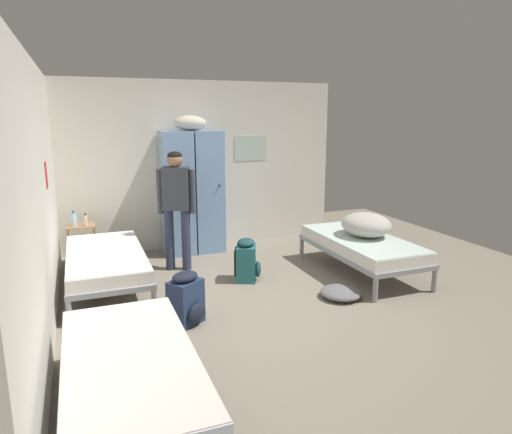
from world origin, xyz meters
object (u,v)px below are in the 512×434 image
bed_right (361,245)px  person_traveler (176,200)px  lotion_bottle (86,220)px  backpack_teal (247,261)px  backpack_navy (186,299)px  clothes_pile_grey (341,293)px  locker_bank (192,190)px  shelf_unit (82,241)px  bed_left_rear (106,260)px  water_bottle (74,219)px  bed_left_front (130,369)px  bedding_heap (366,225)px

bed_right → person_traveler: 2.54m
lotion_bottle → backpack_teal: size_ratio=0.31×
backpack_navy → clothes_pile_grey: size_ratio=1.13×
locker_bank → backpack_navy: 2.67m
bed_right → person_traveler: (-2.25, 1.02, 0.59)m
shelf_unit → clothes_pile_grey: (2.76, -2.39, -0.29)m
locker_bank → bed_left_rear: 1.93m
person_traveler → water_bottle: bearing=151.0°
bed_left_rear → bed_left_front: size_ratio=1.00×
bed_left_front → shelf_unit: bearing=93.8°
bed_left_front → person_traveler: size_ratio=1.18×
shelf_unit → bed_left_rear: (0.25, -1.15, 0.04)m
locker_bank → shelf_unit: size_ratio=3.63×
lotion_bottle → locker_bank: bearing=4.4°
backpack_navy → backpack_teal: same height
locker_bank → water_bottle: (-1.70, -0.06, -0.31)m
backpack_teal → bed_left_front: bearing=-126.3°
locker_bank → bedding_heap: bearing=-42.3°
shelf_unit → bed_left_rear: bearing=-77.7°
bed_left_rear → bed_left_front: bearing=-90.0°
locker_bank → backpack_teal: locker_bank is taller
bed_left_rear → bed_left_front: 2.60m
bed_left_front → bedding_heap: 3.91m
bedding_heap → person_traveler: person_traveler is taller
bed_right → bed_left_front: bearing=-147.8°
bed_left_front → person_traveler: (0.97, 3.05, 0.59)m
backpack_navy → bed_right: bearing=15.2°
locker_bank → backpack_navy: bearing=-105.3°
bed_left_front → bed_left_rear: bearing=90.0°
bed_left_rear → bed_right: same height
bed_left_front → person_traveler: 3.26m
shelf_unit → bed_right: bearing=-26.4°
bed_left_rear → backpack_teal: bearing=-9.8°
bed_right → backpack_navy: backpack_navy is taller
bed_left_front → water_bottle: water_bottle is taller
person_traveler → locker_bank: bearing=62.7°
bedding_heap → backpack_teal: size_ratio=1.31×
bed_left_front → locker_bank: bearing=70.3°
shelf_unit → water_bottle: bearing=166.0°
bed_left_rear → clothes_pile_grey: bearing=-26.2°
lotion_bottle → backpack_navy: lotion_bottle is taller
water_bottle → clothes_pile_grey: water_bottle is taller
clothes_pile_grey → water_bottle: bearing=139.8°
bed_right → lotion_bottle: lotion_bottle is taller
shelf_unit → bed_left_rear: shelf_unit is taller
water_bottle → lotion_bottle: water_bottle is taller
bed_left_front → backpack_navy: backpack_navy is taller
bedding_heap → backpack_teal: bearing=171.6°
locker_bank → water_bottle: size_ratio=9.83×
backpack_teal → bedding_heap: bearing=-8.4°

